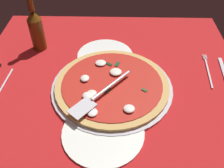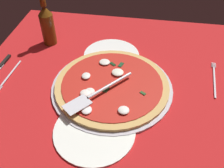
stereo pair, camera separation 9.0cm
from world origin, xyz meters
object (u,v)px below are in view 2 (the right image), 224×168
Objects in this scene: place_setting_far at (223,84)px; beer_bottle at (47,24)px; dinner_plate_right at (95,131)px; pizza at (112,85)px; pizza_server at (97,93)px; dinner_plate_left at (111,55)px; place_setting_near at (4,72)px.

beer_bottle reaches higher than place_setting_far.
pizza is at bearing 174.13° from dinner_plate_right.
dinner_plate_right is 1.10× the size of pizza_server.
dinner_plate_right is (39.06, 1.17, 0.00)cm from dinner_plate_left.
pizza_server is 1.01× the size of place_setting_far.
pizza is 40.80cm from beer_bottle.
dinner_plate_right is at bearing 64.61° from place_setting_near.
place_setting_near is (-21.88, -40.53, -0.14)cm from dinner_plate_right.
place_setting_far is 0.88× the size of beer_bottle.
beer_bottle reaches higher than pizza.
pizza_server is (26.52, -0.41, 3.93)cm from dinner_plate_left.
beer_bottle is at bearing 82.95° from place_setting_far.
pizza reaches higher than place_setting_near.
dinner_plate_right is 1.20× the size of place_setting_near.
pizza is 1.81× the size of place_setting_far.
pizza_server is at bearing -0.89° from dinner_plate_left.
dinner_plate_left is at bearing -170.60° from pizza.
pizza_server reaches higher than place_setting_far.
dinner_plate_left is at bearing 79.46° from beer_bottle.
dinner_plate_left is at bearing -140.35° from pizza_server.
place_setting_far is at bearing 97.43° from place_setting_near.
pizza is (19.31, 3.20, 1.51)cm from dinner_plate_left.
place_setting_far is at bearing 77.44° from beer_bottle.
place_setting_near is 83.08cm from place_setting_far.
place_setting_near is 0.81× the size of beer_bottle.
place_setting_far is 74.25cm from beer_bottle.
place_setting_near is (-2.13, -42.56, -1.66)cm from pizza.
pizza_server is 46.81cm from place_setting_far.
pizza_server is 40.26cm from place_setting_near.
place_setting_far is at bearing 123.81° from dinner_plate_right.
pizza is (-19.75, 2.03, 1.51)cm from dinner_plate_right.
place_setting_far is (-8.58, 40.27, -1.66)cm from pizza.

